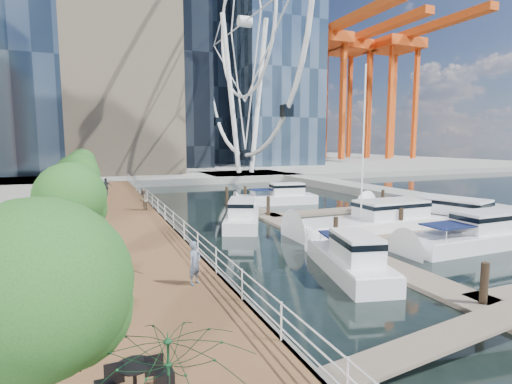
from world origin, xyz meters
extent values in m
plane|color=black|center=(0.00, 0.00, 0.00)|extent=(520.00, 520.00, 0.00)
cube|color=brown|center=(-9.00, 15.00, 0.50)|extent=(6.00, 60.00, 1.00)
cube|color=#595954|center=(-6.00, 15.00, 0.50)|extent=(0.25, 60.00, 1.00)
cube|color=gray|center=(0.00, 102.00, 0.50)|extent=(200.00, 114.00, 1.00)
cube|color=gray|center=(20.00, 20.00, 0.50)|extent=(4.00, 60.00, 1.00)
cube|color=gray|center=(14.00, 52.00, 0.50)|extent=(14.00, 12.00, 1.00)
cube|color=#6D6051|center=(3.00, 10.00, 0.10)|extent=(2.00, 32.00, 0.20)
cube|color=#6D6051|center=(9.00, 8.00, 0.10)|extent=(12.00, 2.00, 0.20)
cube|color=#6D6051|center=(9.00, 18.00, 0.10)|extent=(12.00, 2.00, 0.20)
cylinder|color=white|center=(11.50, 52.00, 14.00)|extent=(0.80, 0.80, 26.00)
cylinder|color=white|center=(16.50, 52.00, 14.00)|extent=(0.80, 0.80, 26.00)
torus|color=white|center=(14.00, 52.00, 26.00)|extent=(0.70, 44.70, 44.70)
sphere|color=#265B1E|center=(-11.40, -6.00, 4.30)|extent=(2.60, 2.60, 2.60)
cylinder|color=#3F2B1C|center=(-11.40, 4.00, 2.20)|extent=(0.20, 0.20, 2.40)
sphere|color=#265B1E|center=(-11.40, 4.00, 4.30)|extent=(2.60, 2.60, 2.60)
cylinder|color=#3F2B1C|center=(-11.40, 14.00, 2.20)|extent=(0.20, 0.20, 2.40)
sphere|color=#265B1E|center=(-11.40, 14.00, 4.30)|extent=(2.60, 2.60, 2.60)
cylinder|color=#3F2B1C|center=(-11.40, 24.00, 2.20)|extent=(0.20, 0.20, 2.40)
sphere|color=#265B1E|center=(-11.40, 24.00, 4.30)|extent=(2.60, 2.60, 2.60)
cylinder|color=#3F2B1C|center=(-11.40, 34.00, 2.20)|extent=(0.20, 0.20, 2.40)
sphere|color=#265B1E|center=(-11.40, 34.00, 4.30)|extent=(2.60, 2.60, 2.60)
imported|color=slate|center=(-7.20, 2.14, 1.83)|extent=(0.72, 0.69, 1.65)
imported|color=#85715C|center=(-6.96, 19.78, 1.83)|extent=(0.98, 1.02, 1.65)
imported|color=#353D43|center=(-9.29, 30.29, 1.87)|extent=(1.09, 0.65, 1.74)
imported|color=#113E13|center=(-11.09, -2.52, 2.35)|extent=(3.90, 3.93, 2.70)
camera|label=1|loc=(-10.64, -12.17, 6.35)|focal=28.00mm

